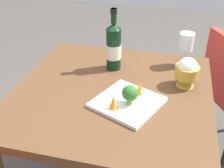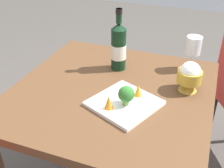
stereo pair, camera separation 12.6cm
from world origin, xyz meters
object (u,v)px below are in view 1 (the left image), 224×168
object	(u,v)px
wine_bottle	(114,46)
serving_plate	(127,102)
rice_bowl	(187,72)
wine_glass	(186,43)
carrot_garnish_right	(114,102)
broccoli_floret	(130,93)
carrot_garnish_left	(140,88)

from	to	relation	value
wine_bottle	serving_plate	xyz separation A→B (m)	(0.30, 0.13, -0.11)
wine_bottle	rice_bowl	xyz separation A→B (m)	(0.09, 0.37, -0.05)
wine_glass	carrot_garnish_right	world-z (taller)	wine_glass
serving_plate	carrot_garnish_right	distance (m)	0.09
wine_glass	serving_plate	world-z (taller)	wine_glass
broccoli_floret	carrot_garnish_right	world-z (taller)	broccoli_floret
wine_glass	carrot_garnish_right	distance (m)	0.56
wine_glass	rice_bowl	size ratio (longest dim) A/B	1.26
broccoli_floret	serving_plate	bearing A→B (deg)	-143.52
wine_bottle	carrot_garnish_left	world-z (taller)	wine_bottle
rice_bowl	carrot_garnish_left	bearing A→B (deg)	-53.05
wine_glass	serving_plate	size ratio (longest dim) A/B	0.55
wine_glass	carrot_garnish_left	size ratio (longest dim) A/B	3.23
rice_bowl	carrot_garnish_left	xyz separation A→B (m)	(0.15, -0.19, -0.03)
carrot_garnish_right	carrot_garnish_left	bearing A→B (deg)	146.82
wine_glass	serving_plate	xyz separation A→B (m)	(0.42, -0.22, -0.12)
rice_bowl	carrot_garnish_right	bearing A→B (deg)	-45.30
wine_glass	carrot_garnish_left	xyz separation A→B (m)	(0.35, -0.18, -0.09)
wine_glass	carrot_garnish_right	xyz separation A→B (m)	(0.48, -0.26, -0.08)
carrot_garnish_right	wine_glass	bearing A→B (deg)	151.37
wine_bottle	carrot_garnish_left	bearing A→B (deg)	36.62
serving_plate	carrot_garnish_left	bearing A→B (deg)	148.39
wine_bottle	broccoli_floret	world-z (taller)	wine_bottle
wine_bottle	carrot_garnish_right	world-z (taller)	wine_bottle
wine_bottle	carrot_garnish_right	bearing A→B (deg)	13.58
broccoli_floret	carrot_garnish_right	size ratio (longest dim) A/B	1.40
wine_bottle	rice_bowl	distance (m)	0.38
wine_bottle	broccoli_floret	size ratio (longest dim) A/B	3.65
broccoli_floret	carrot_garnish_right	bearing A→B (deg)	-49.68
serving_plate	carrot_garnish_right	size ratio (longest dim) A/B	5.37
rice_bowl	serving_plate	xyz separation A→B (m)	(0.21, -0.23, -0.07)
carrot_garnish_left	rice_bowl	bearing A→B (deg)	126.95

